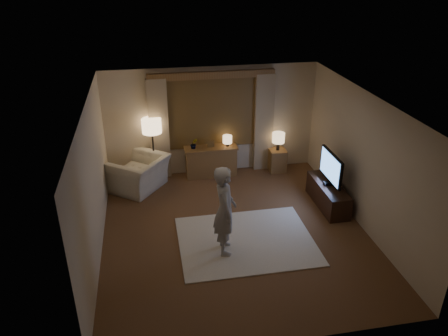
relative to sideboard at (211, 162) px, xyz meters
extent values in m
cube|color=brown|center=(0.07, -2.50, -0.36)|extent=(5.00, 5.50, 0.02)
cube|color=silver|center=(0.07, -2.50, 2.26)|extent=(5.00, 5.50, 0.02)
cube|color=beige|center=(0.07, 0.26, 0.95)|extent=(5.00, 0.02, 2.60)
cube|color=beige|center=(0.07, -5.26, 0.95)|extent=(5.00, 0.02, 2.60)
cube|color=beige|center=(-2.44, -2.50, 0.95)|extent=(0.02, 5.50, 2.60)
cube|color=beige|center=(2.58, -2.50, 0.95)|extent=(0.02, 5.50, 2.60)
cube|color=black|center=(0.07, 0.23, 1.20)|extent=(2.00, 0.01, 1.70)
cube|color=brown|center=(0.07, 0.22, 1.20)|extent=(2.08, 0.04, 1.78)
cube|color=tan|center=(-1.18, 0.15, 0.85)|extent=(0.45, 0.12, 2.40)
cube|color=tan|center=(1.32, 0.15, 0.85)|extent=(0.45, 0.12, 2.40)
cube|color=brown|center=(0.07, 0.17, 2.07)|extent=(2.90, 0.14, 0.16)
cube|color=#EFE1C9|center=(0.22, -2.83, -0.34)|extent=(2.50, 2.00, 0.02)
cube|color=brown|center=(0.00, 0.00, 0.00)|extent=(1.20, 0.40, 0.70)
cube|color=brown|center=(0.00, 0.00, 0.45)|extent=(0.16, 0.02, 0.20)
imported|color=#999999|center=(-0.40, 0.00, 0.50)|extent=(0.17, 0.13, 0.30)
cylinder|color=black|center=(0.40, 0.00, 0.41)|extent=(0.08, 0.08, 0.12)
cylinder|color=#FFD299|center=(0.40, 0.00, 0.56)|extent=(0.22, 0.22, 0.18)
cylinder|color=black|center=(-1.35, 0.00, -0.33)|extent=(0.32, 0.32, 0.03)
cylinder|color=black|center=(-1.35, 0.00, 0.26)|extent=(0.04, 0.04, 1.22)
cylinder|color=#FFD299|center=(-1.35, 0.00, 1.02)|extent=(0.45, 0.45, 0.32)
imported|color=beige|center=(-1.70, -0.38, 0.03)|extent=(1.52, 1.55, 0.76)
cube|color=brown|center=(1.64, -0.05, -0.07)|extent=(0.40, 0.40, 0.56)
cylinder|color=black|center=(1.64, -0.05, 0.31)|extent=(0.08, 0.08, 0.20)
cylinder|color=#FFD299|center=(1.64, -0.05, 0.53)|extent=(0.30, 0.30, 0.24)
cube|color=black|center=(2.22, -1.87, -0.10)|extent=(0.45, 1.40, 0.50)
cube|color=black|center=(2.22, -1.87, 0.18)|extent=(0.24, 0.11, 0.07)
cube|color=black|center=(2.22, -1.87, 0.56)|extent=(0.05, 0.99, 0.60)
cube|color=#538EE2|center=(2.19, -1.87, 0.56)|extent=(0.00, 0.92, 0.54)
imported|color=#9F9A93|center=(-0.23, -3.05, 0.50)|extent=(0.44, 0.63, 1.67)
camera|label=1|loc=(-1.42, -9.41, 4.47)|focal=35.00mm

